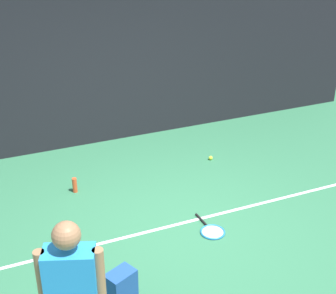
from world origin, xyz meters
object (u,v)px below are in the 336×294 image
(backpack, at_px, (120,289))
(tennis_ball_near_player, at_px, (211,158))
(water_bottle, at_px, (75,185))
(tennis_racket, at_px, (212,231))

(backpack, xyz_separation_m, tennis_ball_near_player, (2.41, 2.57, -0.18))
(backpack, height_order, water_bottle, backpack)
(backpack, height_order, tennis_ball_near_player, backpack)
(backpack, xyz_separation_m, water_bottle, (0.10, 2.45, -0.10))
(tennis_racket, relative_size, water_bottle, 2.74)
(tennis_ball_near_player, bearing_deg, tennis_racket, -117.28)
(tennis_ball_near_player, relative_size, water_bottle, 0.29)
(water_bottle, bearing_deg, tennis_ball_near_player, 3.12)
(backpack, bearing_deg, tennis_racket, -176.28)
(tennis_racket, xyz_separation_m, water_bottle, (-1.39, 1.67, 0.10))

